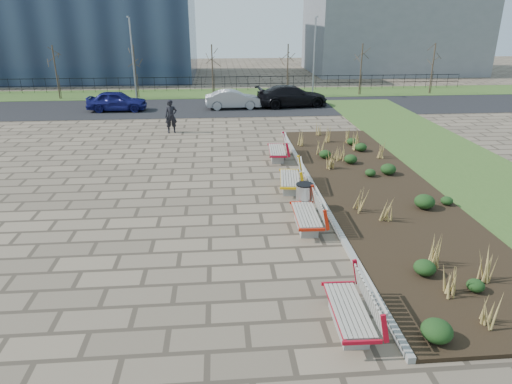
{
  "coord_description": "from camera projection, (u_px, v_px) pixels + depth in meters",
  "views": [
    {
      "loc": [
        0.36,
        -10.67,
        6.3
      ],
      "look_at": [
        1.5,
        3.0,
        0.9
      ],
      "focal_mm": 32.0,
      "sensor_mm": 36.0,
      "label": 1
    }
  ],
  "objects": [
    {
      "name": "grass_verge_far",
      "position": [
        213.0,
        93.0,
        38.13
      ],
      "size": [
        80.0,
        5.0,
        0.04
      ],
      "primitive_type": "cube",
      "color": "#33511E",
      "rests_on": "ground"
    },
    {
      "name": "pedestrian",
      "position": [
        171.0,
        116.0,
        25.38
      ],
      "size": [
        0.73,
        0.54,
        1.85
      ],
      "primitive_type": "imported",
      "rotation": [
        0.0,
        0.0,
        0.16
      ],
      "color": "black",
      "rests_on": "ground"
    },
    {
      "name": "road",
      "position": [
        213.0,
        107.0,
        32.57
      ],
      "size": [
        80.0,
        7.0,
        0.02
      ],
      "primitive_type": "cube",
      "color": "black",
      "rests_on": "ground"
    },
    {
      "name": "railing_fence",
      "position": [
        213.0,
        83.0,
        39.29
      ],
      "size": [
        44.0,
        0.1,
        1.2
      ],
      "primitive_type": null,
      "color": "black",
      "rests_on": "grass_verge_far"
    },
    {
      "name": "tree_c",
      "position": [
        212.0,
        71.0,
        36.0
      ],
      "size": [
        1.4,
        1.4,
        4.0
      ],
      "primitive_type": null,
      "color": "#4C3D2D",
      "rests_on": "grass_verge_far"
    },
    {
      "name": "tree_f",
      "position": [
        432.0,
        69.0,
        37.39
      ],
      "size": [
        1.4,
        1.4,
        4.0
      ],
      "primitive_type": null,
      "color": "#4C3D2D",
      "rests_on": "grass_verge_far"
    },
    {
      "name": "bench_c",
      "position": [
        290.0,
        177.0,
        17.31
      ],
      "size": [
        1.15,
        2.19,
        1.0
      ],
      "primitive_type": null,
      "rotation": [
        0.0,
        0.0,
        -0.12
      ],
      "color": "#FFB90D",
      "rests_on": "ground"
    },
    {
      "name": "car_blue",
      "position": [
        117.0,
        101.0,
        31.14
      ],
      "size": [
        4.02,
        1.69,
        1.36
      ],
      "primitive_type": "imported",
      "rotation": [
        0.0,
        0.0,
        1.55
      ],
      "color": "navy",
      "rests_on": "road"
    },
    {
      "name": "litter_bin",
      "position": [
        304.0,
        198.0,
        15.36
      ],
      "size": [
        0.56,
        0.56,
        0.97
      ],
      "primitive_type": "cylinder",
      "color": "#B2B2B7",
      "rests_on": "ground"
    },
    {
      "name": "tree_a",
      "position": [
        56.0,
        72.0,
        35.07
      ],
      "size": [
        1.4,
        1.4,
        4.0
      ],
      "primitive_type": null,
      "color": "#4C3D2D",
      "rests_on": "grass_verge_far"
    },
    {
      "name": "car_silver",
      "position": [
        233.0,
        99.0,
        31.92
      ],
      "size": [
        3.95,
        1.55,
        1.28
      ],
      "primitive_type": "imported",
      "rotation": [
        0.0,
        0.0,
        1.62
      ],
      "color": "gray",
      "rests_on": "road"
    },
    {
      "name": "ground",
      "position": [
        209.0,
        266.0,
        12.17
      ],
      "size": [
        120.0,
        120.0,
        0.0
      ],
      "primitive_type": "plane",
      "color": "#72624E",
      "rests_on": "ground"
    },
    {
      "name": "bench_b",
      "position": [
        306.0,
        213.0,
        14.18
      ],
      "size": [
        0.96,
        2.12,
        1.0
      ],
      "primitive_type": null,
      "rotation": [
        0.0,
        0.0,
        -0.03
      ],
      "color": "red",
      "rests_on": "ground"
    },
    {
      "name": "planting_bed",
      "position": [
        376.0,
        190.0,
        17.27
      ],
      "size": [
        4.5,
        18.0,
        0.1
      ],
      "primitive_type": "cube",
      "color": "black",
      "rests_on": "ground"
    },
    {
      "name": "bench_d",
      "position": [
        277.0,
        149.0,
        20.91
      ],
      "size": [
        1.03,
        2.15,
        1.0
      ],
      "primitive_type": null,
      "rotation": [
        0.0,
        0.0,
        -0.06
      ],
      "color": "#B60C25",
      "rests_on": "ground"
    },
    {
      "name": "building_grey",
      "position": [
        392.0,
        25.0,
        50.84
      ],
      "size": [
        18.0,
        12.0,
        10.0
      ],
      "primitive_type": "cube",
      "color": "slate",
      "rests_on": "ground"
    },
    {
      "name": "planting_curb",
      "position": [
        316.0,
        191.0,
        17.08
      ],
      "size": [
        0.16,
        18.0,
        0.15
      ],
      "primitive_type": "cube",
      "color": "gray",
      "rests_on": "ground"
    },
    {
      "name": "tree_d",
      "position": [
        288.0,
        70.0,
        36.46
      ],
      "size": [
        1.4,
        1.4,
        4.0
      ],
      "primitive_type": null,
      "color": "#4C3D2D",
      "rests_on": "grass_verge_far"
    },
    {
      "name": "lamp_east",
      "position": [
        314.0,
        57.0,
        35.79
      ],
      "size": [
        0.24,
        0.6,
        6.0
      ],
      "primitive_type": null,
      "color": "gray",
      "rests_on": "grass_verge_far"
    },
    {
      "name": "tree_e",
      "position": [
        361.0,
        69.0,
        36.93
      ],
      "size": [
        1.4,
        1.4,
        4.0
      ],
      "primitive_type": null,
      "color": "#4C3D2D",
      "rests_on": "grass_verge_far"
    },
    {
      "name": "lamp_west",
      "position": [
        133.0,
        59.0,
        34.71
      ],
      "size": [
        0.24,
        0.6,
        6.0
      ],
      "primitive_type": null,
      "color": "gray",
      "rests_on": "grass_verge_far"
    },
    {
      "name": "car_black",
      "position": [
        292.0,
        96.0,
        32.59
      ],
      "size": [
        5.33,
        2.72,
        1.48
      ],
      "primitive_type": "imported",
      "rotation": [
        0.0,
        0.0,
        1.7
      ],
      "color": "black",
      "rests_on": "road"
    },
    {
      "name": "grass_verge_near",
      "position": [
        496.0,
        187.0,
        17.65
      ],
      "size": [
        5.0,
        38.0,
        0.04
      ],
      "primitive_type": "cube",
      "color": "#33511E",
      "rests_on": "ground"
    },
    {
      "name": "tree_b",
      "position": [
        135.0,
        72.0,
        35.54
      ],
      "size": [
        1.4,
        1.4,
        4.0
      ],
      "primitive_type": null,
      "color": "#4C3D2D",
      "rests_on": "grass_verge_far"
    },
    {
      "name": "bench_a",
      "position": [
        349.0,
        307.0,
        9.65
      ],
      "size": [
        0.95,
        2.12,
        1.0
      ],
      "primitive_type": null,
      "rotation": [
        0.0,
        0.0,
        -0.02
      ],
      "color": "#B10B20",
      "rests_on": "ground"
    }
  ]
}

